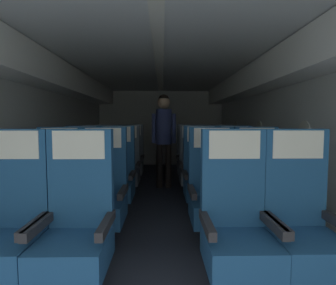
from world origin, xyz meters
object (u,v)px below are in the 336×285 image
object	(u,v)px
seat_a_right_window	(237,226)
seat_d_left_window	(97,166)
seat_a_left_aisle	(77,227)
seat_e_left_aisle	(131,159)
seat_a_left_window	(9,227)
seat_c_right_window	(202,177)
seat_b_left_window	(58,194)
flight_attendant	(164,130)
seat_b_right_aisle	(259,193)
seat_c_left_window	(82,177)
seat_d_left_aisle	(125,167)
seat_c_right_aisle	(236,176)
seat_d_right_aisle	(221,166)
seat_e_right_window	(189,159)
seat_b_left_aisle	(102,194)
seat_a_right_aisle	(302,225)
seat_b_right_window	(213,194)
seat_e_right_aisle	(212,159)
seat_c_left_aisle	(116,177)
seat_d_right_window	(194,166)
seat_e_left_window	(108,159)

from	to	relation	value
seat_a_right_window	seat_d_left_window	world-z (taller)	same
seat_a_left_aisle	seat_e_left_aisle	xyz separation A→B (m)	(-0.02, 3.40, 0.00)
seat_a_left_window	seat_c_right_window	bearing A→B (deg)	47.21
seat_b_left_window	flight_attendant	xyz separation A→B (m)	(1.06, 2.18, 0.57)
seat_e_left_aisle	seat_a_right_window	bearing A→B (deg)	-71.91
seat_b_right_aisle	seat_c_left_window	size ratio (longest dim) A/B	1.00
seat_d_left_aisle	seat_c_right_aisle	bearing A→B (deg)	-27.94
seat_b_right_aisle	seat_d_right_aisle	bearing A→B (deg)	90.54
seat_c_right_aisle	seat_e_left_aisle	xyz separation A→B (m)	(-1.56, 1.70, 0.00)
seat_b_left_window	seat_e_left_aisle	world-z (taller)	same
seat_c_right_window	seat_a_left_window	bearing A→B (deg)	-132.79
seat_a_left_window	seat_d_right_aisle	size ratio (longest dim) A/B	1.00
seat_c_left_window	seat_e_right_window	size ratio (longest dim) A/B	1.00
seat_b_left_aisle	seat_e_right_window	size ratio (longest dim) A/B	1.00
seat_a_right_aisle	seat_b_right_aisle	bearing A→B (deg)	89.77
flight_attendant	seat_b_right_window	bearing A→B (deg)	93.15
seat_a_right_window	seat_c_right_window	distance (m)	1.71
seat_c_left_window	flight_attendant	bearing A→B (deg)	50.77
seat_d_left_window	seat_b_left_aisle	bearing A→B (deg)	-75.16
seat_e_right_aisle	flight_attendant	size ratio (longest dim) A/B	0.68
seat_e_left_aisle	seat_c_left_aisle	bearing A→B (deg)	-89.96
seat_a_right_window	seat_b_left_window	bearing A→B (deg)	151.08
seat_c_left_aisle	flight_attendant	size ratio (longest dim) A/B	0.68
seat_d_left_window	seat_e_left_aisle	world-z (taller)	same
flight_attendant	seat_e_left_aisle	bearing A→B (deg)	-39.48
seat_b_left_aisle	seat_d_right_window	distance (m)	2.03
seat_b_right_aisle	seat_e_right_aisle	world-z (taller)	same
seat_c_left_window	seat_e_right_aisle	xyz separation A→B (m)	(2.01, 1.68, 0.00)
seat_c_right_window	seat_d_left_aisle	distance (m)	1.39
seat_d_left_window	flight_attendant	xyz separation A→B (m)	(1.08, 0.48, 0.57)
seat_a_right_window	seat_b_right_aisle	distance (m)	0.98
seat_c_right_window	seat_e_left_aisle	world-z (taller)	same
seat_b_left_window	seat_d_right_window	distance (m)	2.30
seat_a_left_aisle	seat_a_right_window	xyz separation A→B (m)	(1.10, -0.00, 0.00)
seat_e_right_aisle	seat_e_right_window	size ratio (longest dim) A/B	1.00
seat_b_right_aisle	seat_d_right_aisle	world-z (taller)	same
seat_a_right_window	seat_d_left_aisle	bearing A→B (deg)	113.67
seat_c_right_aisle	seat_a_left_aisle	bearing A→B (deg)	-132.33
seat_a_left_window	seat_a_left_aisle	xyz separation A→B (m)	(0.46, -0.01, 0.00)
seat_a_right_aisle	seat_d_left_aisle	distance (m)	2.98
seat_a_right_aisle	seat_d_left_aisle	size ratio (longest dim) A/B	1.00
seat_b_right_aisle	seat_d_right_aisle	distance (m)	1.68
seat_c_left_aisle	flight_attendant	bearing A→B (deg)	65.07
flight_attendant	seat_c_right_aisle	bearing A→B (deg)	115.94
seat_a_left_window	seat_e_left_aisle	size ratio (longest dim) A/B	1.00
seat_b_right_window	seat_c_left_window	size ratio (longest dim) A/B	1.00
seat_c_left_window	seat_e_left_window	bearing A→B (deg)	89.37
seat_d_left_window	seat_d_left_aisle	bearing A→B (deg)	-3.52
seat_c_right_aisle	seat_e_right_window	world-z (taller)	same
flight_attendant	seat_b_right_aisle	bearing A→B (deg)	104.39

